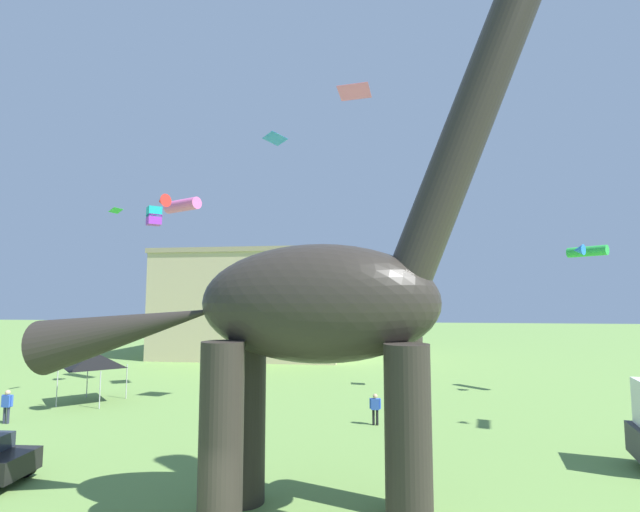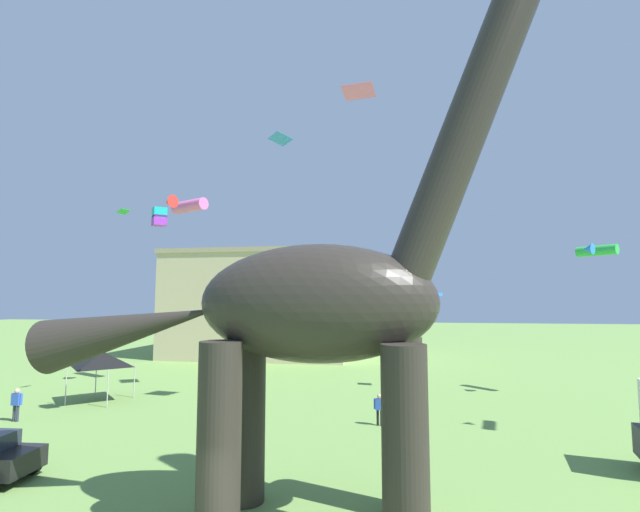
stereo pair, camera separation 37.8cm
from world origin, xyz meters
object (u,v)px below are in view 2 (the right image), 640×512
at_px(person_photographer, 379,406).
at_px(kite_trailing, 185,205).
at_px(dinosaur_sculpture, 314,303).
at_px(kite_far_left, 123,211).
at_px(festival_canopy_tent, 103,359).
at_px(kite_mid_right, 358,91).
at_px(kite_high_left, 280,139).
at_px(kite_drifting, 595,250).
at_px(kite_near_low, 159,217).
at_px(kite_high_right, 435,295).
at_px(person_vendor_side, 17,401).

distance_m(person_photographer, kite_trailing, 20.31).
relative_size(dinosaur_sculpture, kite_far_left, 19.93).
relative_size(festival_canopy_tent, kite_mid_right, 1.66).
distance_m(festival_canopy_tent, kite_far_left, 9.30).
distance_m(kite_high_left, kite_drifting, 21.57).
distance_m(kite_near_low, kite_high_right, 18.78).
height_order(kite_high_left, kite_trailing, kite_high_left).
bearing_deg(kite_near_low, festival_canopy_tent, 143.43).
relative_size(person_photographer, kite_high_left, 0.77).
distance_m(person_photographer, kite_high_right, 11.42).
bearing_deg(festival_canopy_tent, kite_mid_right, -6.14).
height_order(festival_canopy_tent, kite_high_left, kite_high_left).
distance_m(dinosaur_sculpture, kite_far_left, 20.67).
bearing_deg(kite_high_left, kite_mid_right, -36.62).
xyz_separation_m(dinosaur_sculpture, kite_mid_right, (0.47, 11.12, 11.57)).
bearing_deg(kite_drifting, kite_high_right, 173.82).
bearing_deg(kite_trailing, festival_canopy_tent, -117.72).
relative_size(dinosaur_sculpture, person_photographer, 11.08).
bearing_deg(dinosaur_sculpture, person_vendor_side, 129.85).
relative_size(person_vendor_side, kite_near_low, 1.77).
distance_m(festival_canopy_tent, kite_drifting, 31.77).
height_order(dinosaur_sculpture, kite_trailing, dinosaur_sculpture).
height_order(person_vendor_side, kite_far_left, kite_far_left).
height_order(person_photographer, kite_trailing, kite_trailing).
bearing_deg(dinosaur_sculpture, kite_near_low, 113.85).
bearing_deg(person_vendor_side, kite_trailing, -160.52).
xyz_separation_m(dinosaur_sculpture, kite_trailing, (-12.91, 17.87, 7.07)).
bearing_deg(kite_far_left, kite_drifting, 10.07).
relative_size(kite_drifting, kite_high_right, 1.83).
relative_size(festival_canopy_tent, kite_far_left, 3.75).
distance_m(person_photographer, kite_mid_right, 16.76).
relative_size(kite_near_low, kite_high_right, 0.69).
xyz_separation_m(person_vendor_side, kite_drifting, (31.86, 10.54, 8.33)).
height_order(kite_drifting, kite_mid_right, kite_mid_right).
relative_size(kite_high_left, kite_high_right, 1.46).
bearing_deg(kite_high_left, person_vendor_side, -148.66).
height_order(kite_mid_right, kite_high_right, kite_mid_right).
xyz_separation_m(kite_drifting, kite_mid_right, (-14.50, -7.39, 8.30)).
bearing_deg(person_vendor_side, person_photographer, 138.60).
bearing_deg(person_photographer, dinosaur_sculpture, 171.29).
distance_m(person_photographer, kite_high_left, 17.76).
height_order(kite_near_low, kite_mid_right, kite_mid_right).
bearing_deg(person_vendor_side, kite_mid_right, 141.67).
xyz_separation_m(person_photographer, kite_high_left, (-6.45, 4.90, 15.81)).
distance_m(kite_drifting, kite_far_left, 30.36).
height_order(person_vendor_side, kite_high_right, kite_high_right).
bearing_deg(kite_high_right, kite_trailing, -174.53).
xyz_separation_m(kite_near_low, kite_mid_right, (10.11, 2.66, 7.20)).
bearing_deg(kite_drifting, dinosaur_sculpture, -128.98).
height_order(kite_trailing, kite_mid_right, kite_mid_right).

